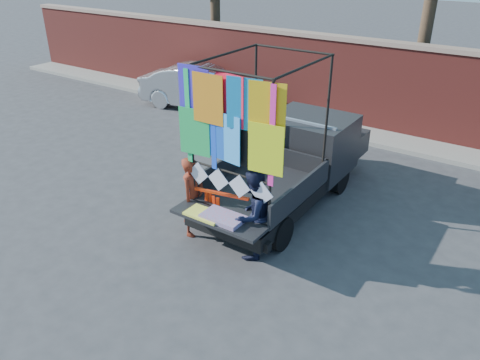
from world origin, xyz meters
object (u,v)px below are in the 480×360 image
Objects in this scene: pickup_truck at (298,159)px; sedan at (203,88)px; woman at (193,197)px; man at (253,215)px.

sedan is at bearing 146.63° from pickup_truck.
sedan is 7.67m from woman.
man is at bearing -146.61° from sedan.
woman reaches higher than sedan.
man reaches higher than woman.
pickup_truck reaches higher than man.
pickup_truck is 3.31× the size of woman.
pickup_truck reaches higher than woman.
woman is 0.94× the size of man.
pickup_truck is at bearing -161.48° from man.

